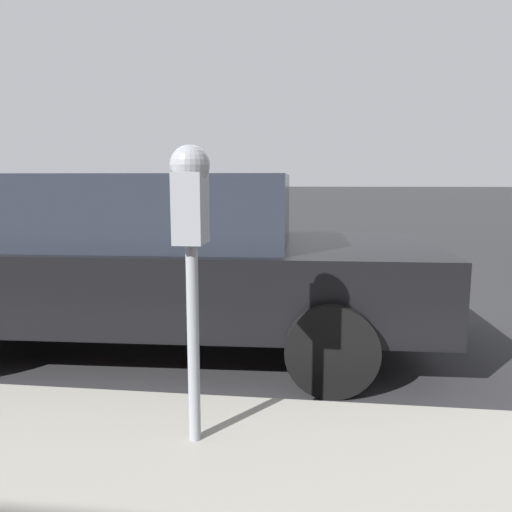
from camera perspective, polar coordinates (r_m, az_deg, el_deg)
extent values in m
plane|color=#2B2B2D|center=(5.32, -1.46, -7.26)|extent=(220.00, 220.00, 0.00)
cylinder|color=gray|center=(2.54, -7.18, -9.97)|extent=(0.06, 0.06, 1.01)
cube|color=gray|center=(2.41, -7.48, 5.43)|extent=(0.20, 0.14, 0.34)
sphere|color=gray|center=(2.41, -7.58, 10.26)|extent=(0.19, 0.19, 0.19)
cube|color=gold|center=(2.52, -6.86, 4.60)|extent=(0.01, 0.11, 0.12)
cube|color=black|center=(2.51, -6.91, 7.31)|extent=(0.01, 0.10, 0.08)
cube|color=black|center=(4.49, -10.96, -2.21)|extent=(2.09, 4.75, 0.61)
cube|color=#232833|center=(4.47, -13.50, 5.33)|extent=(1.78, 2.69, 0.58)
cylinder|color=black|center=(5.33, 7.27, -3.74)|extent=(0.24, 0.65, 0.64)
cylinder|color=black|center=(3.49, 8.62, -10.49)|extent=(0.24, 0.65, 0.64)
cylinder|color=black|center=(5.95, -21.95, -3.00)|extent=(0.24, 0.65, 0.64)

